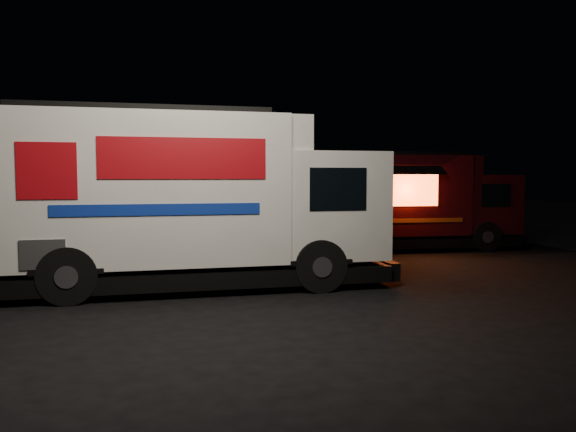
# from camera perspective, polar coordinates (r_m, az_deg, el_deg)

# --- Properties ---
(ground) EXTENTS (80.00, 80.00, 0.00)m
(ground) POSITION_cam_1_polar(r_m,az_deg,el_deg) (11.80, -1.10, -6.86)
(ground) COLOR black
(ground) RESTS_ON ground
(white_truck) EXTENTS (8.19, 4.34, 3.53)m
(white_truck) POSITION_cam_1_polar(r_m,az_deg,el_deg) (11.51, -9.08, 1.66)
(white_truck) COLOR white
(white_truck) RESTS_ON ground
(red_truck) EXTENTS (6.78, 4.06, 2.97)m
(red_truck) POSITION_cam_1_polar(r_m,az_deg,el_deg) (17.75, 12.74, 1.51)
(red_truck) COLOR #32090B
(red_truck) RESTS_ON ground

